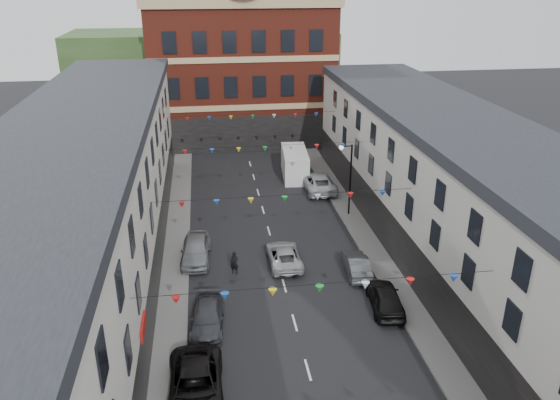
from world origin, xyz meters
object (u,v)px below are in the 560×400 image
car_right_e (357,265)px  pedestrian (234,263)px  street_lamp (348,170)px  car_left_c (196,386)px  moving_car (284,255)px  white_van (295,164)px  car_right_d (386,298)px  car_right_f (319,182)px  car_left_d (207,318)px  car_left_e (196,249)px

car_right_e → pedestrian: bearing=-4.0°
street_lamp → car_left_c: (-12.05, -19.24, -3.14)m
moving_car → white_van: (3.56, 16.83, 0.66)m
car_right_d → white_van: white_van is taller
car_right_e → car_right_f: car_right_f is taller
car_left_d → car_left_e: car_left_e is taller
car_right_d → car_left_e: bearing=-28.3°
car_right_d → white_van: size_ratio=0.73×
car_right_f → moving_car: car_right_f is taller
car_left_e → car_left_d: bearing=-81.8°
car_right_e → car_right_f: bearing=-88.1°
pedestrian → car_right_d: bearing=-7.2°
car_right_d → pedestrian: size_ratio=2.70×
car_right_d → car_right_e: car_right_d is taller
car_left_d → car_right_d: car_right_d is taller
car_left_d → white_van: 25.00m
street_lamp → white_van: bearing=105.0°
street_lamp → pedestrian: street_lamp is taller
car_right_d → moving_car: bearing=-44.3°
pedestrian → car_right_f: bearing=83.1°
street_lamp → car_left_e: bearing=-154.2°
car_right_f → car_right_e: bearing=89.1°
car_right_d → car_left_d: bearing=8.1°
car_right_e → pedestrian: 8.01m
white_van → car_left_d: bearing=-106.1°
car_left_d → car_right_d: 10.38m
car_left_d → car_left_c: bearing=-91.8°
car_left_c → car_right_e: size_ratio=1.42×
car_left_d → pedestrian: size_ratio=2.76×
car_right_f → moving_car: bearing=69.7°
car_left_e → car_right_e: bearing=-14.0°
car_right_e → car_right_d: bearing=101.8°
car_right_d → car_right_e: 4.23m
car_right_d → white_van: 23.06m
car_left_c → car_left_e: 13.42m
car_right_e → moving_car: 4.95m
street_lamp → car_left_c: 22.92m
car_left_c → car_right_f: car_right_f is taller
car_left_c → car_right_f: bearing=66.4°
street_lamp → car_right_d: 13.75m
car_left_d → car_right_d: (10.37, 0.37, 0.09)m
street_lamp → car_right_d: size_ratio=1.40×
car_right_e → white_van: bearing=-83.0°
street_lamp → car_left_c: size_ratio=1.09×
car_left_d → white_van: size_ratio=0.75×
white_van → pedestrian: bearing=-106.9°
car_left_d → car_left_e: (-0.63, 7.89, 0.18)m
pedestrian → white_van: bearing=93.3°
car_left_d → car_left_e: 7.91m
car_right_e → pedestrian: pedestrian is taller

